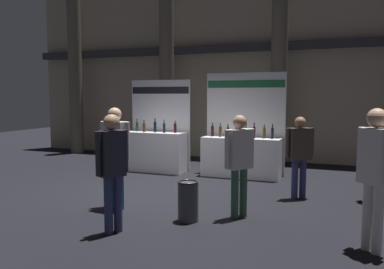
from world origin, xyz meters
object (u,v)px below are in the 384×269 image
(visitor_4, at_px, (375,167))
(visitor_1, at_px, (112,164))
(exhibitor_booth_1, at_px, (242,152))
(visitor_7, at_px, (299,151))
(exhibitor_booth_0, at_px, (156,148))
(trash_bin, at_px, (188,201))
(visitor_3, at_px, (115,148))
(visitor_6, at_px, (377,153))
(visitor_2, at_px, (239,157))

(visitor_4, bearing_deg, visitor_1, 52.92)
(visitor_1, bearing_deg, exhibitor_booth_1, 18.16)
(visitor_7, bearing_deg, visitor_1, 18.84)
(exhibitor_booth_1, bearing_deg, visitor_1, -99.14)
(exhibitor_booth_0, distance_m, trash_bin, 4.28)
(visitor_1, xyz_separation_m, visitor_3, (-0.63, 1.07, 0.07))
(visitor_3, xyz_separation_m, visitor_7, (2.90, 1.85, -0.15))
(exhibitor_booth_0, xyz_separation_m, visitor_6, (5.16, -1.30, 0.31))
(visitor_6, xyz_separation_m, visitor_7, (-1.35, -0.24, 0.00))
(visitor_4, distance_m, visitor_7, 2.60)
(visitor_2, bearing_deg, visitor_7, 8.24)
(exhibitor_booth_0, bearing_deg, exhibitor_booth_1, 2.94)
(visitor_1, xyz_separation_m, visitor_4, (3.42, 0.59, 0.09))
(visitor_1, relative_size, visitor_3, 0.97)
(exhibitor_booth_0, height_order, visitor_7, exhibitor_booth_0)
(exhibitor_booth_0, bearing_deg, visitor_6, -14.15)
(exhibitor_booth_0, relative_size, visitor_2, 1.43)
(visitor_2, xyz_separation_m, visitor_7, (0.77, 1.56, -0.06))
(visitor_2, bearing_deg, visitor_3, 132.25)
(visitor_2, bearing_deg, visitor_6, -15.18)
(visitor_4, bearing_deg, visitor_2, 21.32)
(exhibitor_booth_1, relative_size, visitor_7, 1.61)
(exhibitor_booth_1, xyz_separation_m, visitor_6, (2.88, -1.42, 0.31))
(exhibitor_booth_1, height_order, visitor_1, exhibitor_booth_1)
(visitor_4, bearing_deg, visitor_7, -20.53)
(trash_bin, xyz_separation_m, visitor_4, (2.62, -0.29, 0.77))
(visitor_3, bearing_deg, exhibitor_booth_1, -104.06)
(exhibitor_booth_1, relative_size, visitor_6, 1.61)
(exhibitor_booth_0, xyz_separation_m, visitor_1, (1.54, -4.45, 0.39))
(exhibitor_booth_0, relative_size, visitor_1, 1.39)
(trash_bin, relative_size, visitor_3, 0.36)
(trash_bin, height_order, visitor_3, visitor_3)
(visitor_4, height_order, visitor_7, visitor_4)
(exhibitor_booth_0, distance_m, exhibitor_booth_1, 2.28)
(exhibitor_booth_0, relative_size, exhibitor_booth_1, 0.94)
(visitor_3, height_order, visitor_7, visitor_3)
(visitor_1, relative_size, visitor_2, 1.03)
(exhibitor_booth_1, bearing_deg, visitor_3, -111.27)
(exhibitor_booth_0, height_order, visitor_1, exhibitor_booth_0)
(visitor_3, bearing_deg, visitor_1, 127.64)
(visitor_1, distance_m, visitor_6, 4.80)
(visitor_3, bearing_deg, trash_bin, 179.73)
(visitor_2, relative_size, visitor_7, 1.06)
(exhibitor_booth_1, distance_m, visitor_4, 4.83)
(visitor_1, height_order, visitor_6, visitor_1)
(visitor_4, distance_m, visitor_6, 2.58)
(trash_bin, bearing_deg, visitor_7, 54.25)
(trash_bin, distance_m, visitor_3, 1.63)
(exhibitor_booth_1, bearing_deg, visitor_2, -76.58)
(visitor_4, xyz_separation_m, visitor_6, (0.20, 2.56, -0.17))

